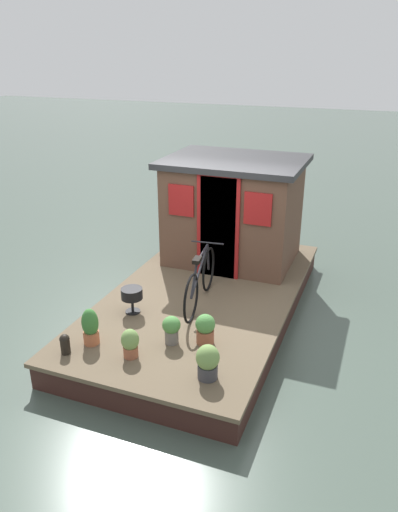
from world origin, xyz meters
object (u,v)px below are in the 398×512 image
object	(u,v)px
potted_plant_thyme	(171,328)
potted_plant_rosemary	(208,361)
potted_plant_sage	(205,329)
charcoal_grill	(132,295)
mooring_bollard	(65,343)
houseboat_cabin	(233,210)
bicycle	(200,281)
potted_plant_succulent	(130,343)
potted_plant_fern	(90,327)

from	to	relation	value
potted_plant_thyme	potted_plant_rosemary	bearing A→B (deg)	-127.25
potted_plant_sage	charcoal_grill	bearing A→B (deg)	73.63
charcoal_grill	potted_plant_rosemary	bearing A→B (deg)	-124.23
potted_plant_sage	potted_plant_rosemary	world-z (taller)	potted_plant_rosemary
potted_plant_thyme	charcoal_grill	size ratio (longest dim) A/B	1.00
potted_plant_sage	mooring_bollard	size ratio (longest dim) A/B	1.51
houseboat_cabin	charcoal_grill	xyz separation A→B (m)	(-2.43, 0.74, -0.64)
houseboat_cabin	bicycle	distance (m)	1.92
potted_plant_thyme	potted_plant_rosemary	size ratio (longest dim) A/B	0.88
potted_plant_sage	potted_plant_succulent	world-z (taller)	potted_plant_sage
potted_plant_thyme	potted_plant_succulent	size ratio (longest dim) A/B	0.99
mooring_bollard	bicycle	bearing A→B (deg)	-31.46
potted_plant_sage	potted_plant_fern	bearing A→B (deg)	111.69
potted_plant_succulent	mooring_bollard	size ratio (longest dim) A/B	1.42
houseboat_cabin	potted_plant_succulent	world-z (taller)	houseboat_cabin
potted_plant_thyme	mooring_bollard	world-z (taller)	potted_plant_thyme
potted_plant_thyme	potted_plant_sage	distance (m)	0.44
houseboat_cabin	potted_plant_thyme	bearing A→B (deg)	-177.69
potted_plant_fern	potted_plant_succulent	world-z (taller)	potted_plant_fern
houseboat_cabin	potted_plant_thyme	world-z (taller)	houseboat_cabin
potted_plant_fern	potted_plant_succulent	bearing A→B (deg)	-97.47
potted_plant_sage	potted_plant_thyme	bearing A→B (deg)	110.93
potted_plant_rosemary	charcoal_grill	bearing A→B (deg)	55.77
bicycle	mooring_bollard	world-z (taller)	bicycle
bicycle	mooring_bollard	bearing A→B (deg)	148.54
potted_plant_rosemary	potted_plant_succulent	size ratio (longest dim) A/B	1.13
potted_plant_sage	mooring_bollard	world-z (taller)	potted_plant_sage
potted_plant_fern	potted_plant_rosemary	xyz separation A→B (m)	(-0.14, -1.66, -0.02)
bicycle	potted_plant_thyme	size ratio (longest dim) A/B	4.48
potted_plant_succulent	charcoal_grill	bearing A→B (deg)	27.11
bicycle	potted_plant_succulent	xyz separation A→B (m)	(-1.59, 0.32, -0.19)
potted_plant_rosemary	charcoal_grill	world-z (taller)	potted_plant_rosemary
charcoal_grill	bicycle	bearing A→B (deg)	-54.68
potted_plant_fern	houseboat_cabin	bearing A→B (deg)	-14.21
potted_plant_fern	charcoal_grill	bearing A→B (deg)	-6.76
potted_plant_rosemary	potted_plant_sage	bearing A→B (deg)	22.74
potted_plant_fern	potted_plant_sage	xyz separation A→B (m)	(0.55, -1.37, -0.03)
houseboat_cabin	mooring_bollard	world-z (taller)	houseboat_cabin
bicycle	potted_plant_fern	size ratio (longest dim) A/B	3.40
potted_plant_fern	bicycle	bearing A→B (deg)	-31.89
potted_plant_fern	mooring_bollard	world-z (taller)	potted_plant_fern
potted_plant_rosemary	potted_plant_fern	bearing A→B (deg)	85.26
houseboat_cabin	mooring_bollard	xyz separation A→B (m)	(-3.66, 1.03, -0.78)
bicycle	potted_plant_fern	xyz separation A→B (m)	(-1.50, 0.94, -0.14)
potted_plant_rosemary	mooring_bollard	xyz separation A→B (m)	(-0.18, 1.84, -0.08)
bicycle	charcoal_grill	xyz separation A→B (m)	(-0.59, 0.83, -0.11)
potted_plant_rosemary	mooring_bollard	bearing A→B (deg)	95.55
potted_plant_thyme	potted_plant_sage	size ratio (longest dim) A/B	0.93
potted_plant_thyme	potted_plant_succulent	world-z (taller)	potted_plant_succulent
potted_plant_fern	potted_plant_rosemary	bearing A→B (deg)	-94.74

